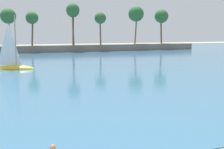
% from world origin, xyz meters
% --- Properties ---
extents(sea, '(220.00, 112.01, 0.06)m').
position_xyz_m(sea, '(0.00, 63.02, 0.03)').
color(sea, '#33607F').
rests_on(sea, ground).
extents(palm_headland, '(100.70, 6.31, 12.63)m').
position_xyz_m(palm_headland, '(3.39, 78.94, 3.40)').
color(palm_headland, slate).
rests_on(palm_headland, ground).
extents(sailboat_mid_bay, '(5.84, 3.64, 8.14)m').
position_xyz_m(sailboat_mid_bay, '(-3.14, 42.79, 0.79)').
color(sailboat_mid_bay, yellow).
rests_on(sailboat_mid_bay, sea).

